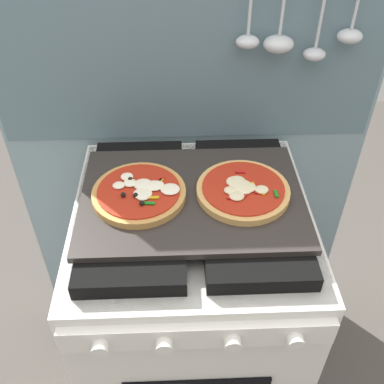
{
  "coord_description": "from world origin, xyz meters",
  "views": [
    {
      "loc": [
        -0.03,
        -0.81,
        1.64
      ],
      "look_at": [
        0.0,
        0.0,
        0.93
      ],
      "focal_mm": 42.04,
      "sensor_mm": 36.0,
      "label": 1
    }
  ],
  "objects_px": {
    "baking_tray": "(192,198)",
    "pizza_right": "(243,191)",
    "stove": "(192,308)",
    "pizza_left": "(140,191)"
  },
  "relations": [
    {
      "from": "stove",
      "to": "pizza_right",
      "type": "relative_size",
      "value": 3.98
    },
    {
      "from": "baking_tray",
      "to": "pizza_right",
      "type": "xyz_separation_m",
      "value": [
        0.12,
        -0.0,
        0.02
      ]
    },
    {
      "from": "stove",
      "to": "pizza_left",
      "type": "height_order",
      "value": "pizza_left"
    },
    {
      "from": "pizza_left",
      "to": "pizza_right",
      "type": "xyz_separation_m",
      "value": [
        0.25,
        -0.01,
        0.0
      ]
    },
    {
      "from": "pizza_left",
      "to": "pizza_right",
      "type": "relative_size",
      "value": 1.0
    },
    {
      "from": "pizza_right",
      "to": "pizza_left",
      "type": "bearing_deg",
      "value": 177.94
    },
    {
      "from": "baking_tray",
      "to": "pizza_left",
      "type": "bearing_deg",
      "value": 177.95
    },
    {
      "from": "pizza_left",
      "to": "pizza_right",
      "type": "bearing_deg",
      "value": -2.06
    },
    {
      "from": "stove",
      "to": "pizza_left",
      "type": "relative_size",
      "value": 3.98
    },
    {
      "from": "baking_tray",
      "to": "pizza_left",
      "type": "distance_m",
      "value": 0.13
    }
  ]
}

